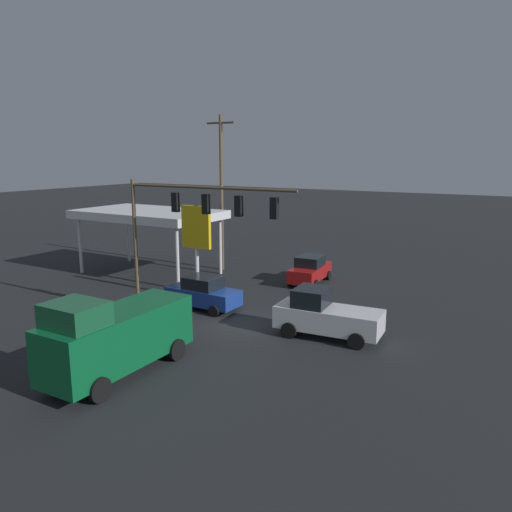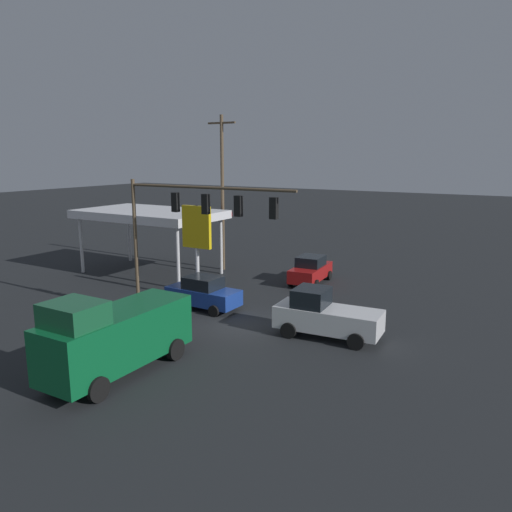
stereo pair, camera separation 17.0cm
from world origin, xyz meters
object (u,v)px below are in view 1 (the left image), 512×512
at_px(utility_pole, 221,190).
at_px(price_sign, 196,232).
at_px(pickup_parked, 325,315).
at_px(sedan_far, 203,293).
at_px(traffic_signal_assembly, 192,216).
at_px(sedan_waiting, 310,270).
at_px(delivery_truck, 116,336).

relative_size(utility_pole, price_sign, 2.02).
bearing_deg(pickup_parked, utility_pole, -41.53).
bearing_deg(utility_pole, sedan_far, 117.61).
bearing_deg(traffic_signal_assembly, pickup_parked, -164.24).
xyz_separation_m(utility_pole, sedan_waiting, (-7.68, 0.39, -5.25)).
distance_m(price_sign, sedan_waiting, 9.07).
relative_size(traffic_signal_assembly, sedan_far, 2.26).
distance_m(traffic_signal_assembly, price_sign, 5.15).
relative_size(price_sign, delivery_truck, 0.86).
distance_m(utility_pole, delivery_truck, 19.96).
bearing_deg(delivery_truck, utility_pole, -159.01).
relative_size(traffic_signal_assembly, delivery_truck, 1.47).
distance_m(traffic_signal_assembly, delivery_truck, 7.79).
bearing_deg(sedan_waiting, delivery_truck, -6.62).
bearing_deg(price_sign, traffic_signal_assembly, 124.59).
xyz_separation_m(price_sign, sedan_far, (-1.50, 1.47, -3.28)).
distance_m(price_sign, pickup_parked, 10.19).
relative_size(traffic_signal_assembly, sedan_waiting, 2.21).
xyz_separation_m(sedan_far, pickup_parked, (-7.96, 0.67, 0.16)).
xyz_separation_m(utility_pole, delivery_truck, (-7.01, 18.13, -4.51)).
bearing_deg(pickup_parked, sedan_far, -8.92).
relative_size(delivery_truck, sedan_waiting, 1.50).
height_order(delivery_truck, sedan_waiting, delivery_truck).
distance_m(utility_pole, sedan_waiting, 9.32).
bearing_deg(traffic_signal_assembly, sedan_waiting, -98.44).
bearing_deg(sedan_waiting, pickup_parked, 23.79).
distance_m(traffic_signal_assembly, pickup_parked, 8.40).
xyz_separation_m(utility_pole, sedan_far, (-4.74, 9.06, -5.25)).
relative_size(price_sign, sedan_waiting, 1.29).
xyz_separation_m(utility_pole, pickup_parked, (-12.70, 9.73, -5.10)).
relative_size(sedan_far, pickup_parked, 0.83).
height_order(pickup_parked, delivery_truck, delivery_truck).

